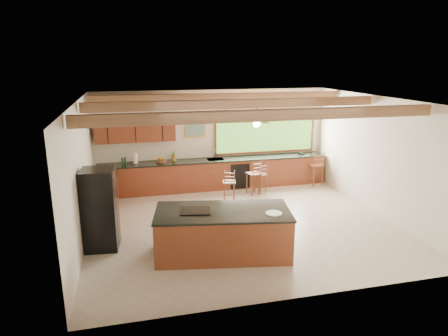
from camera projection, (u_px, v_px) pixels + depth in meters
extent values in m
plane|color=#B8A799|center=(241.00, 224.00, 9.74)|extent=(7.20, 7.20, 0.00)
cube|color=beige|center=(213.00, 139.00, 12.39)|extent=(7.20, 0.04, 3.00)
cube|color=beige|center=(300.00, 215.00, 6.30)|extent=(7.20, 0.04, 3.00)
cube|color=beige|center=(81.00, 174.00, 8.52)|extent=(0.04, 6.50, 3.00)
cube|color=beige|center=(378.00, 156.00, 10.17)|extent=(0.04, 6.50, 3.00)
cube|color=#906648|center=(243.00, 100.00, 8.95)|extent=(7.20, 6.50, 0.04)
cube|color=#916E48|center=(267.00, 115.00, 7.49)|extent=(7.10, 0.15, 0.22)
cube|color=#916E48|center=(237.00, 104.00, 9.46)|extent=(7.10, 0.15, 0.22)
cube|color=#916E48|center=(220.00, 97.00, 11.14)|extent=(7.10, 0.15, 0.22)
cube|color=brown|center=(135.00, 130.00, 11.57)|extent=(2.30, 0.35, 0.70)
cube|color=beige|center=(134.00, 110.00, 11.35)|extent=(2.60, 0.50, 0.48)
cylinder|color=#FFEABF|center=(109.00, 118.00, 11.25)|extent=(0.10, 0.10, 0.01)
cylinder|color=#FFEABF|center=(159.00, 117.00, 11.57)|extent=(0.10, 0.10, 0.01)
cube|color=#7DB942|center=(265.00, 131.00, 12.71)|extent=(3.20, 0.04, 1.30)
cube|color=gold|center=(196.00, 128.00, 12.15)|extent=(0.64, 0.03, 0.54)
cube|color=#447C58|center=(196.00, 128.00, 12.13)|extent=(0.54, 0.01, 0.44)
cube|color=brown|center=(216.00, 174.00, 12.35)|extent=(7.00, 0.65, 0.88)
cube|color=black|center=(215.00, 160.00, 12.23)|extent=(7.04, 0.69, 0.04)
cube|color=brown|center=(104.00, 199.00, 10.14)|extent=(0.65, 2.35, 0.88)
cube|color=black|center=(102.00, 182.00, 10.02)|extent=(0.69, 2.39, 0.04)
cube|color=black|center=(240.00, 176.00, 12.21)|extent=(0.60, 0.02, 0.78)
cube|color=silver|center=(215.00, 160.00, 12.23)|extent=(0.50, 0.38, 0.03)
cylinder|color=silver|center=(214.00, 153.00, 12.37)|extent=(0.03, 0.03, 0.30)
cylinder|color=silver|center=(215.00, 150.00, 12.24)|extent=(0.03, 0.20, 0.03)
cylinder|color=white|center=(135.00, 158.00, 11.68)|extent=(0.13, 0.13, 0.31)
cylinder|color=#1A411A|center=(125.00, 161.00, 11.63)|extent=(0.06, 0.06, 0.21)
cylinder|color=#1A411A|center=(122.00, 161.00, 11.56)|extent=(0.06, 0.06, 0.21)
cube|color=black|center=(301.00, 153.00, 12.84)|extent=(0.22, 0.19, 0.08)
cube|color=brown|center=(223.00, 233.00, 8.12)|extent=(2.84, 1.68, 0.90)
cube|color=black|center=(223.00, 212.00, 8.00)|extent=(2.89, 1.72, 0.04)
cube|color=black|center=(195.00, 211.00, 7.96)|extent=(0.67, 0.57, 0.02)
cylinder|color=white|center=(274.00, 213.00, 7.84)|extent=(0.33, 0.33, 0.02)
cube|color=black|center=(100.00, 209.00, 8.29)|extent=(0.74, 0.72, 1.73)
cube|color=silver|center=(117.00, 208.00, 8.36)|extent=(0.02, 0.05, 1.59)
cube|color=brown|center=(229.00, 182.00, 11.11)|extent=(0.41, 0.41, 0.04)
cylinder|color=brown|center=(226.00, 194.00, 11.03)|extent=(0.03, 0.03, 0.56)
cylinder|color=brown|center=(235.00, 193.00, 11.09)|extent=(0.03, 0.03, 0.56)
cylinder|color=brown|center=(223.00, 191.00, 11.28)|extent=(0.03, 0.03, 0.56)
cylinder|color=brown|center=(233.00, 190.00, 11.34)|extent=(0.03, 0.03, 0.56)
cube|color=brown|center=(254.00, 174.00, 11.73)|extent=(0.46, 0.46, 0.04)
cylinder|color=brown|center=(250.00, 186.00, 11.64)|extent=(0.04, 0.04, 0.62)
cylinder|color=brown|center=(260.00, 185.00, 11.71)|extent=(0.04, 0.04, 0.62)
cylinder|color=brown|center=(247.00, 183.00, 11.92)|extent=(0.04, 0.04, 0.62)
cylinder|color=brown|center=(257.00, 182.00, 11.98)|extent=(0.04, 0.04, 0.62)
cube|color=brown|center=(260.00, 174.00, 11.89)|extent=(0.43, 0.43, 0.04)
cylinder|color=brown|center=(257.00, 185.00, 11.81)|extent=(0.03, 0.03, 0.55)
cylinder|color=brown|center=(265.00, 185.00, 11.87)|extent=(0.03, 0.03, 0.55)
cylinder|color=brown|center=(254.00, 183.00, 12.06)|extent=(0.03, 0.03, 0.55)
cylinder|color=brown|center=(263.00, 182.00, 12.12)|extent=(0.03, 0.03, 0.55)
cube|color=brown|center=(316.00, 165.00, 12.58)|extent=(0.44, 0.44, 0.04)
cylinder|color=brown|center=(313.00, 177.00, 12.49)|extent=(0.04, 0.04, 0.64)
cylinder|color=brown|center=(322.00, 176.00, 12.56)|extent=(0.04, 0.04, 0.64)
cylinder|color=brown|center=(309.00, 174.00, 12.78)|extent=(0.04, 0.04, 0.64)
cylinder|color=brown|center=(317.00, 174.00, 12.85)|extent=(0.04, 0.04, 0.64)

